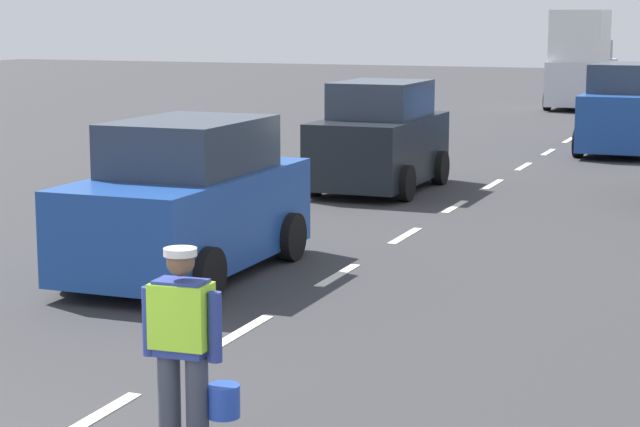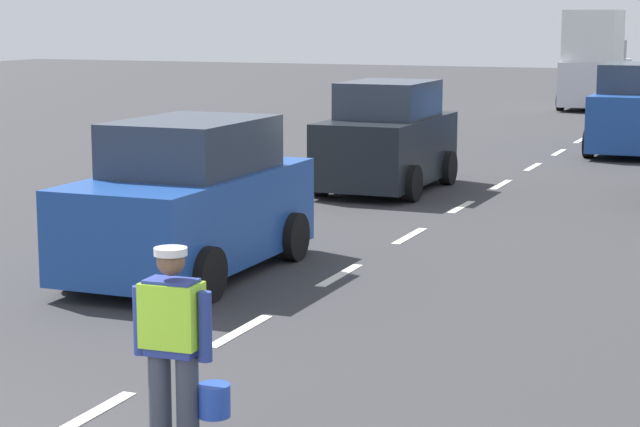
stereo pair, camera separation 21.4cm
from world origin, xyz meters
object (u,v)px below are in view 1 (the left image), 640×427
delivery_truck (582,64)px  car_oncoming_lead (188,203)px  road_worker (185,341)px  car_outgoing_far (623,111)px  car_oncoming_second (380,140)px

delivery_truck → car_oncoming_lead: 29.65m
road_worker → car_oncoming_lead: size_ratio=0.40×
car_oncoming_lead → car_outgoing_far: car_outgoing_far is taller
delivery_truck → car_oncoming_lead: size_ratio=1.10×
car_outgoing_far → road_worker: bearing=-91.4°
delivery_truck → car_oncoming_lead: bearing=-90.8°
car_oncoming_lead → delivery_truck: bearing=89.2°
road_worker → delivery_truck: delivery_truck is taller
car_oncoming_second → car_oncoming_lead: bearing=-89.7°
car_oncoming_second → delivery_truck: bearing=88.7°
car_oncoming_second → car_oncoming_lead: size_ratio=0.91×
delivery_truck → car_outgoing_far: size_ratio=1.07×
car_outgoing_far → car_oncoming_second: bearing=-114.2°
delivery_truck → car_outgoing_far: 13.80m
delivery_truck → road_worker: bearing=-85.8°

